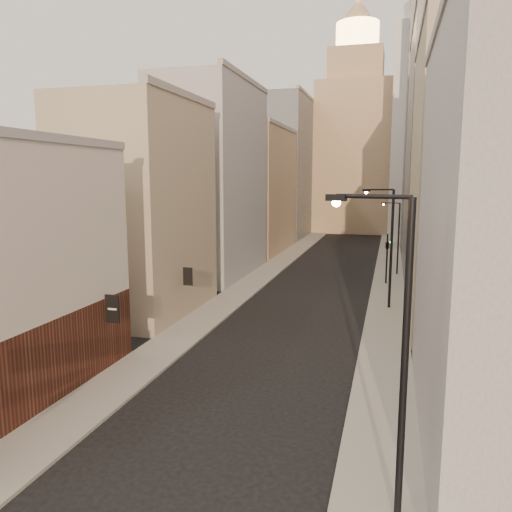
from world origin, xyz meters
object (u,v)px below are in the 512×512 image
at_px(streetlamp_mid, 388,241).
at_px(streetlamp_far, 397,234).
at_px(white_tower, 417,126).
at_px(streetlamp_near, 396,343).
at_px(clock_tower, 354,140).
at_px(traffic_light_right, 387,246).

relative_size(streetlamp_mid, streetlamp_far, 1.22).
height_order(white_tower, streetlamp_far, white_tower).
height_order(streetlamp_near, streetlamp_far, streetlamp_near).
distance_m(clock_tower, streetlamp_near, 87.21).
bearing_deg(streetlamp_near, streetlamp_far, 103.63).
bearing_deg(streetlamp_near, white_tower, 101.58).
bearing_deg(traffic_light_right, streetlamp_mid, 95.75).
bearing_deg(traffic_light_right, streetlamp_far, -94.40).
bearing_deg(traffic_light_right, clock_tower, -76.82).
bearing_deg(streetlamp_mid, streetlamp_near, -102.88).
distance_m(clock_tower, streetlamp_mid, 62.05).
xyz_separation_m(streetlamp_near, traffic_light_right, (-0.55, 35.14, -1.78)).
xyz_separation_m(white_tower, streetlamp_mid, (-3.60, -46.38, -13.17)).
bearing_deg(streetlamp_far, clock_tower, 112.13).
xyz_separation_m(clock_tower, streetlamp_mid, (7.40, -60.38, -12.19)).
bearing_deg(clock_tower, streetlamp_mid, -83.01).
distance_m(clock_tower, white_tower, 17.83).
distance_m(clock_tower, traffic_light_right, 53.22).
xyz_separation_m(streetlamp_near, streetlamp_mid, (-0.43, 25.64, -0.21)).
xyz_separation_m(streetlamp_far, traffic_light_right, (-0.88, -5.29, -0.57)).
bearing_deg(streetlamp_far, streetlamp_near, -78.48).
height_order(streetlamp_mid, streetlamp_far, streetlamp_mid).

